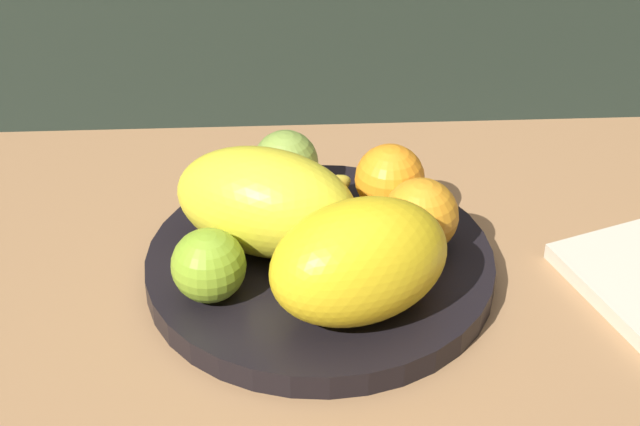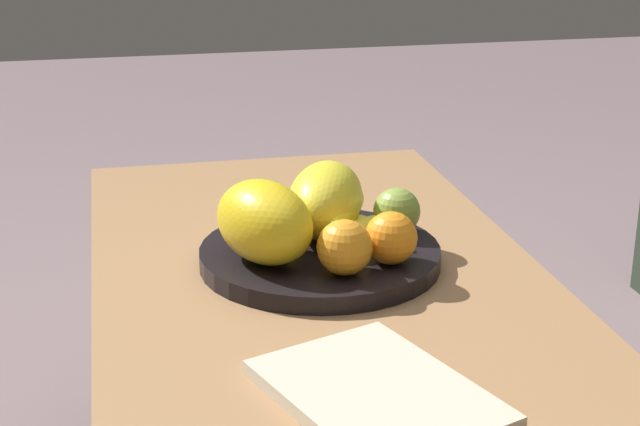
{
  "view_description": "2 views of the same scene",
  "coord_description": "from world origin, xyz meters",
  "px_view_note": "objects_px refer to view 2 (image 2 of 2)",
  "views": [
    {
      "loc": [
        -0.07,
        -0.78,
        1.06
      ],
      "look_at": [
        -0.03,
        0.01,
        0.52
      ],
      "focal_mm": 58.61,
      "sensor_mm": 36.0,
      "label": 1
    },
    {
      "loc": [
        1.21,
        -0.26,
        0.97
      ],
      "look_at": [
        -0.03,
        0.01,
        0.52
      ],
      "focal_mm": 55.99,
      "sensor_mm": 36.0,
      "label": 2
    }
  ],
  "objects_px": {
    "coffee_table": "(321,306)",
    "banana_bunch": "(355,223)",
    "apple_front": "(269,203)",
    "apple_left": "(397,211)",
    "melon_smaller_beside": "(264,221)",
    "orange_front": "(345,247)",
    "magazine": "(377,394)",
    "melon_large_front": "(325,200)",
    "orange_left": "(391,238)",
    "fruit_bowl": "(320,256)"
  },
  "relations": [
    {
      "from": "coffee_table",
      "to": "banana_bunch",
      "type": "xyz_separation_m",
      "value": [
        -0.05,
        0.06,
        0.1
      ]
    },
    {
      "from": "apple_front",
      "to": "apple_left",
      "type": "height_order",
      "value": "same"
    },
    {
      "from": "coffee_table",
      "to": "melon_smaller_beside",
      "type": "xyz_separation_m",
      "value": [
        -0.0,
        -0.08,
        0.13
      ]
    },
    {
      "from": "orange_front",
      "to": "magazine",
      "type": "xyz_separation_m",
      "value": [
        0.27,
        -0.03,
        -0.05
      ]
    },
    {
      "from": "melon_large_front",
      "to": "apple_left",
      "type": "xyz_separation_m",
      "value": [
        0.02,
        0.1,
        -0.02
      ]
    },
    {
      "from": "orange_left",
      "to": "magazine",
      "type": "height_order",
      "value": "orange_left"
    },
    {
      "from": "orange_front",
      "to": "apple_left",
      "type": "height_order",
      "value": "orange_front"
    },
    {
      "from": "melon_large_front",
      "to": "orange_left",
      "type": "bearing_deg",
      "value": 26.17
    },
    {
      "from": "coffee_table",
      "to": "melon_large_front",
      "type": "bearing_deg",
      "value": 163.11
    },
    {
      "from": "coffee_table",
      "to": "magazine",
      "type": "bearing_deg",
      "value": -2.4
    },
    {
      "from": "coffee_table",
      "to": "melon_smaller_beside",
      "type": "distance_m",
      "value": 0.15
    },
    {
      "from": "melon_large_front",
      "to": "melon_smaller_beside",
      "type": "xyz_separation_m",
      "value": [
        0.08,
        -0.1,
        0.0
      ]
    },
    {
      "from": "melon_large_front",
      "to": "apple_left",
      "type": "height_order",
      "value": "melon_large_front"
    },
    {
      "from": "melon_smaller_beside",
      "to": "magazine",
      "type": "distance_m",
      "value": 0.35
    },
    {
      "from": "apple_left",
      "to": "melon_smaller_beside",
      "type": "bearing_deg",
      "value": -73.71
    },
    {
      "from": "melon_smaller_beside",
      "to": "magazine",
      "type": "height_order",
      "value": "melon_smaller_beside"
    },
    {
      "from": "fruit_bowl",
      "to": "apple_left",
      "type": "height_order",
      "value": "apple_left"
    },
    {
      "from": "fruit_bowl",
      "to": "apple_left",
      "type": "relative_size",
      "value": 4.94
    },
    {
      "from": "apple_front",
      "to": "magazine",
      "type": "bearing_deg",
      "value": 4.03
    },
    {
      "from": "apple_left",
      "to": "orange_front",
      "type": "bearing_deg",
      "value": -40.23
    },
    {
      "from": "coffee_table",
      "to": "magazine",
      "type": "xyz_separation_m",
      "value": [
        0.34,
        -0.01,
        0.06
      ]
    },
    {
      "from": "orange_front",
      "to": "banana_bunch",
      "type": "height_order",
      "value": "orange_front"
    },
    {
      "from": "banana_bunch",
      "to": "magazine",
      "type": "bearing_deg",
      "value": -10.67
    },
    {
      "from": "fruit_bowl",
      "to": "banana_bunch",
      "type": "xyz_separation_m",
      "value": [
        -0.02,
        0.05,
        0.04
      ]
    },
    {
      "from": "melon_large_front",
      "to": "orange_front",
      "type": "distance_m",
      "value": 0.15
    },
    {
      "from": "melon_large_front",
      "to": "magazine",
      "type": "bearing_deg",
      "value": -5.23
    },
    {
      "from": "orange_front",
      "to": "coffee_table",
      "type": "bearing_deg",
      "value": -165.43
    },
    {
      "from": "melon_large_front",
      "to": "melon_smaller_beside",
      "type": "bearing_deg",
      "value": -51.91
    },
    {
      "from": "fruit_bowl",
      "to": "orange_left",
      "type": "relative_size",
      "value": 4.72
    },
    {
      "from": "melon_smaller_beside",
      "to": "orange_left",
      "type": "distance_m",
      "value": 0.17
    },
    {
      "from": "orange_front",
      "to": "apple_left",
      "type": "relative_size",
      "value": 1.08
    },
    {
      "from": "coffee_table",
      "to": "orange_left",
      "type": "bearing_deg",
      "value": 62.77
    },
    {
      "from": "melon_smaller_beside",
      "to": "magazine",
      "type": "relative_size",
      "value": 0.65
    },
    {
      "from": "melon_smaller_beside",
      "to": "coffee_table",
      "type": "bearing_deg",
      "value": 88.92
    },
    {
      "from": "orange_left",
      "to": "apple_left",
      "type": "height_order",
      "value": "orange_left"
    },
    {
      "from": "melon_smaller_beside",
      "to": "apple_left",
      "type": "height_order",
      "value": "melon_smaller_beside"
    },
    {
      "from": "melon_smaller_beside",
      "to": "banana_bunch",
      "type": "distance_m",
      "value": 0.14
    },
    {
      "from": "apple_left",
      "to": "banana_bunch",
      "type": "height_order",
      "value": "apple_left"
    },
    {
      "from": "fruit_bowl",
      "to": "orange_left",
      "type": "xyz_separation_m",
      "value": [
        0.07,
        0.08,
        0.05
      ]
    },
    {
      "from": "magazine",
      "to": "banana_bunch",
      "type": "bearing_deg",
      "value": 149.26
    },
    {
      "from": "melon_smaller_beside",
      "to": "apple_front",
      "type": "distance_m",
      "value": 0.13
    },
    {
      "from": "banana_bunch",
      "to": "magazine",
      "type": "height_order",
      "value": "banana_bunch"
    },
    {
      "from": "coffee_table",
      "to": "fruit_bowl",
      "type": "height_order",
      "value": "fruit_bowl"
    },
    {
      "from": "apple_front",
      "to": "fruit_bowl",
      "type": "bearing_deg",
      "value": 27.74
    },
    {
      "from": "fruit_bowl",
      "to": "apple_front",
      "type": "bearing_deg",
      "value": -152.26
    },
    {
      "from": "melon_large_front",
      "to": "orange_front",
      "type": "bearing_deg",
      "value": -2.79
    },
    {
      "from": "orange_front",
      "to": "melon_smaller_beside",
      "type": "bearing_deg",
      "value": -125.95
    },
    {
      "from": "melon_large_front",
      "to": "apple_front",
      "type": "distance_m",
      "value": 0.09
    },
    {
      "from": "orange_front",
      "to": "banana_bunch",
      "type": "relative_size",
      "value": 0.48
    },
    {
      "from": "melon_smaller_beside",
      "to": "banana_bunch",
      "type": "relative_size",
      "value": 1.09
    }
  ]
}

